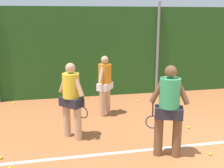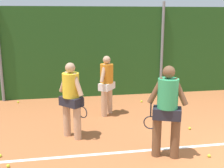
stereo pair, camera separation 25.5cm
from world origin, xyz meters
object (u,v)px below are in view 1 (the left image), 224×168
Objects in this scene: player_foreground_near at (169,107)px; tennis_ball_6 at (210,154)px; player_midcourt at (71,97)px; player_backcourt_far at (105,82)px; tennis_ball_1 at (14,103)px; tennis_ball_10 at (138,101)px; tennis_ball_12 at (10,168)px; tennis_ball_8 at (1,158)px; tennis_ball_13 at (189,127)px.

player_foreground_near is 1.39m from tennis_ball_6.
player_backcourt_far is at bearing 101.56° from player_midcourt.
tennis_ball_6 is at bearing -45.85° from tennis_ball_1.
tennis_ball_6 is (1.69, -2.97, -0.95)m from player_backcourt_far.
tennis_ball_1 and tennis_ball_10 have the same top height.
tennis_ball_12 is at bearing -89.21° from player_midcourt.
player_backcourt_far is 26.51× the size of tennis_ball_8.
player_foreground_near is at bearing 52.55° from player_backcourt_far.
tennis_ball_6 is 4.35m from tennis_ball_8.
player_backcourt_far is at bearing -143.59° from tennis_ball_10.
tennis_ball_10 is at bearing 39.23° from tennis_ball_8.
tennis_ball_6 is 1.48m from tennis_ball_13.
player_foreground_near reaches higher than player_midcourt.
tennis_ball_8 is at bearing 12.52° from player_foreground_near.
tennis_ball_8 and tennis_ball_12 have the same top height.
player_midcourt is 3.16m from tennis_ball_13.
tennis_ball_6 is (2.76, -1.50, -0.99)m from player_midcourt.
tennis_ball_10 is (0.55, 3.77, -1.04)m from player_foreground_near.
player_midcourt is 3.29m from tennis_ball_6.
player_foreground_near is 1.10× the size of player_backcourt_far.
player_backcourt_far is 26.51× the size of tennis_ball_1.
tennis_ball_13 is (1.14, 1.27, -1.04)m from player_foreground_near.
tennis_ball_10 is at bearing 103.25° from tennis_ball_13.
tennis_ball_8 is (0.17, -3.84, 0.00)m from tennis_ball_1.
player_foreground_near is 2.00m from tennis_ball_13.
tennis_ball_10 is at bearing 162.99° from player_backcourt_far.
tennis_ball_10 is (2.41, 2.46, -0.99)m from player_midcourt.
tennis_ball_6 is (0.89, -0.19, -1.04)m from player_foreground_near.
player_backcourt_far is 3.34m from tennis_ball_1.
player_midcourt is 27.63× the size of tennis_ball_1.
player_foreground_near is at bearing -131.87° from tennis_ball_13.
player_backcourt_far is (1.07, 1.47, -0.04)m from player_midcourt.
tennis_ball_1 is 5.64m from tennis_ball_13.
tennis_ball_1 is at bearing 134.15° from tennis_ball_6.
tennis_ball_1 is 6.40m from tennis_ball_6.
player_backcourt_far is 26.51× the size of tennis_ball_13.
tennis_ball_8 is 1.00× the size of tennis_ball_12.
tennis_ball_1 is (-2.77, 1.62, -0.95)m from player_backcourt_far.
player_backcourt_far reaches higher than tennis_ball_13.
tennis_ball_10 is at bearing 95.00° from tennis_ball_6.
tennis_ball_6 and tennis_ball_12 have the same top height.
tennis_ball_8 is 4.58m from tennis_ball_13.
tennis_ball_13 is at bearing 80.60° from tennis_ball_6.
tennis_ball_6 is at bearing 66.19° from player_backcourt_far.
tennis_ball_10 is at bearing 44.83° from tennis_ball_12.
tennis_ball_1 is at bearing 146.35° from tennis_ball_13.
player_midcourt is (-1.86, 1.30, -0.06)m from player_foreground_near.
player_midcourt is 1.82m from player_backcourt_far.
player_foreground_near is at bearing -1.66° from tennis_ball_12.
player_midcourt reaches higher than tennis_ball_1.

